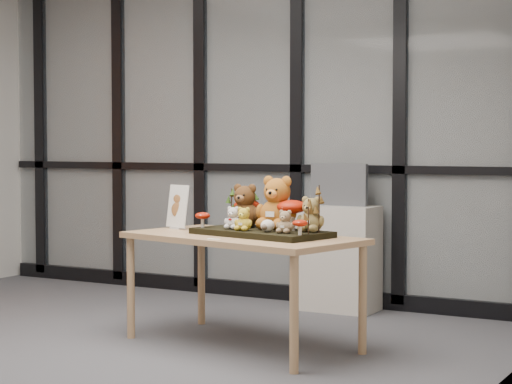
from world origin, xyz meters
The scene contains 25 objects.
floor centered at (0.00, 0.00, 0.00)m, with size 5.00×5.00×0.00m, color #4C4C51.
room_shell centered at (0.00, 0.00, 1.68)m, with size 5.00×5.00×5.00m.
glass_partition centered at (0.00, 2.47, 1.42)m, with size 4.90×0.06×2.78m.
display_table centered at (0.89, 0.85, 0.62)m, with size 1.58×1.04×0.68m.
diorama_tray centered at (1.01, 0.88, 0.70)m, with size 0.84×0.42×0.04m, color black.
bear_pooh_yellow centered at (1.08, 0.96, 0.90)m, with size 0.27×0.25×0.36m, color #A75E1B, non-canonical shape.
bear_brown_medium centered at (0.83, 0.98, 0.87)m, with size 0.23×0.21×0.30m, color #4D2D14, non-canonical shape.
bear_tan_back centered at (1.33, 0.91, 0.84)m, with size 0.18×0.16×0.23m, color olive, non-canonical shape.
bear_small_yellow centered at (0.94, 0.78, 0.80)m, with size 0.12×0.11×0.16m, color gold, non-canonical shape.
bear_white_bow centered at (0.84, 0.83, 0.80)m, with size 0.12×0.11×0.15m, color silver, non-canonical shape.
bear_beige_small centered at (1.23, 0.76, 0.79)m, with size 0.11×0.10×0.15m, color #997B56, non-canonical shape.
plush_cream_hedgehog centered at (1.11, 0.77, 0.76)m, with size 0.06×0.06×0.08m, color white, non-canonical shape.
mushroom_back_left centered at (0.80, 1.07, 0.81)m, with size 0.17×0.17×0.19m, color #9A1604, non-canonical shape.
mushroom_back_right centered at (1.19, 0.93, 0.82)m, with size 0.18×0.18×0.20m, color #9A1604, non-canonical shape.
mushroom_front_left centered at (0.61, 0.84, 0.77)m, with size 0.09×0.09×0.10m, color #9A1604, non-canonical shape.
mushroom_front_right centered at (1.36, 0.70, 0.77)m, with size 0.09×0.09×0.10m, color #9A1604, non-canonical shape.
sprig_green_far_left centered at (0.69, 1.07, 0.84)m, with size 0.05×0.05×0.24m, color #17320B, non-canonical shape.
sprig_green_mid_left centered at (0.84, 1.08, 0.83)m, with size 0.05×0.05×0.21m, color #17320B, non-canonical shape.
sprig_dry_far_right centered at (1.39, 0.89, 0.86)m, with size 0.05×0.05×0.28m, color brown, non-canonical shape.
sprig_dry_mid_right centered at (1.38, 0.78, 0.82)m, with size 0.05×0.05×0.20m, color brown, non-canonical shape.
sprig_green_centre centered at (1.01, 1.05, 0.81)m, with size 0.05×0.05×0.19m, color #17320B, non-canonical shape.
sign_holder centered at (0.31, 1.00, 0.82)m, with size 0.21×0.11×0.29m.
label_card centered at (0.87, 0.56, 0.68)m, with size 0.08×0.03×0.00m, color white.
cabinet centered at (0.90, 2.26, 0.39)m, with size 0.59×0.34×0.78m, color #B2AB9F.
monitor centered at (0.90, 2.28, 0.94)m, with size 0.44×0.05×0.31m.
Camera 1 is at (3.72, -4.02, 1.24)m, focal length 65.00 mm.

